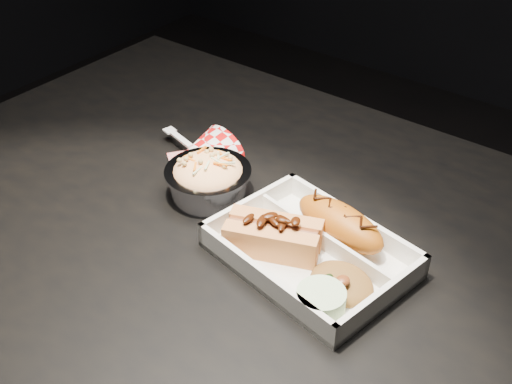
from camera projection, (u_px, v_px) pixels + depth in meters
dining_table at (254, 267)px, 0.98m from camera, size 1.20×0.80×0.75m
food_tray at (311, 254)px, 0.85m from camera, size 0.28×0.22×0.04m
fried_pastry at (340, 223)px, 0.87m from camera, size 0.15×0.08×0.05m
hotdog at (273, 234)px, 0.85m from camera, size 0.14×0.10×0.06m
fried_rice_mound at (342, 277)px, 0.80m from camera, size 0.10×0.09×0.03m
cupcake_liner at (321, 301)px, 0.77m from camera, size 0.06×0.06×0.03m
foil_coleslaw_cup at (208, 177)px, 0.96m from camera, size 0.13×0.13×0.07m
napkin_fork at (199, 155)px, 1.04m from camera, size 0.18×0.14×0.10m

